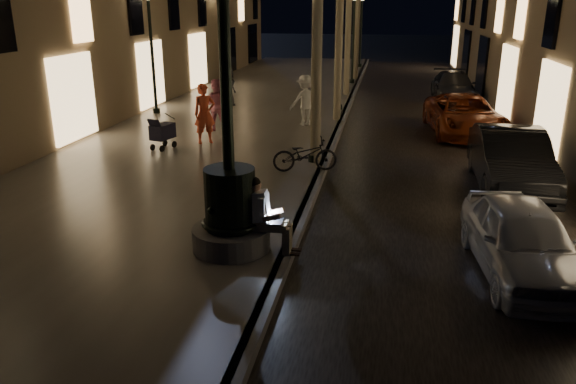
% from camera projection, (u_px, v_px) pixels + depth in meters
% --- Properties ---
extents(ground, '(120.00, 120.00, 0.00)m').
position_uv_depth(ground, '(344.00, 119.00, 22.18)').
color(ground, black).
rests_on(ground, ground).
extents(cobble_lane, '(6.00, 45.00, 0.02)m').
position_uv_depth(cobble_lane, '(421.00, 122.00, 21.68)').
color(cobble_lane, black).
rests_on(cobble_lane, ground).
extents(promenade, '(8.00, 45.00, 0.20)m').
position_uv_depth(promenade, '(246.00, 114.00, 22.80)').
color(promenade, '#645F58').
rests_on(promenade, ground).
extents(curb_strip, '(0.25, 45.00, 0.20)m').
position_uv_depth(curb_strip, '(344.00, 117.00, 22.14)').
color(curb_strip, '#59595B').
rests_on(curb_strip, ground).
extents(fountain_lamppost, '(1.40, 1.40, 5.21)m').
position_uv_depth(fountain_lamppost, '(230.00, 195.00, 9.83)').
color(fountain_lamppost, '#59595B').
rests_on(fountain_lamppost, promenade).
extents(seated_man_laptop, '(1.00, 0.34, 1.37)m').
position_uv_depth(seated_man_laptop, '(264.00, 213.00, 9.82)').
color(seated_man_laptop, gray).
rests_on(seated_man_laptop, promenade).
extents(lamp_curb_a, '(0.36, 0.36, 4.81)m').
position_uv_depth(lamp_curb_a, '(315.00, 50.00, 14.65)').
color(lamp_curb_a, black).
rests_on(lamp_curb_a, promenade).
extents(lamp_curb_b, '(0.36, 0.36, 4.81)m').
position_uv_depth(lamp_curb_b, '(341.00, 33.00, 22.11)').
color(lamp_curb_b, black).
rests_on(lamp_curb_b, promenade).
extents(lamp_curb_c, '(0.36, 0.36, 4.81)m').
position_uv_depth(lamp_curb_c, '(354.00, 25.00, 29.57)').
color(lamp_curb_c, black).
rests_on(lamp_curb_c, promenade).
extents(lamp_curb_d, '(0.36, 0.36, 4.81)m').
position_uv_depth(lamp_curb_d, '(361.00, 20.00, 37.03)').
color(lamp_curb_d, black).
rests_on(lamp_curb_d, promenade).
extents(lamp_left_b, '(0.36, 0.36, 4.81)m').
position_uv_depth(lamp_left_b, '(151.00, 34.00, 21.41)').
color(lamp_left_b, black).
rests_on(lamp_left_b, promenade).
extents(lamp_left_c, '(0.36, 0.36, 4.81)m').
position_uv_depth(lamp_left_c, '(224.00, 24.00, 30.73)').
color(lamp_left_c, black).
rests_on(lamp_left_c, promenade).
extents(stroller, '(0.63, 1.06, 1.07)m').
position_uv_depth(stroller, '(162.00, 132.00, 16.76)').
color(stroller, black).
rests_on(stroller, promenade).
extents(car_front, '(1.81, 3.82, 1.26)m').
position_uv_depth(car_front, '(522.00, 240.00, 9.44)').
color(car_front, '#A8AAB0').
rests_on(car_front, ground).
extents(car_second, '(1.60, 4.47, 1.47)m').
position_uv_depth(car_second, '(511.00, 160.00, 13.81)').
color(car_second, black).
rests_on(car_second, ground).
extents(car_third, '(2.67, 5.04, 1.35)m').
position_uv_depth(car_third, '(464.00, 115.00, 19.50)').
color(car_third, maroon).
rests_on(car_third, ground).
extents(car_rear, '(1.86, 4.50, 1.30)m').
position_uv_depth(car_rear, '(453.00, 87.00, 26.14)').
color(car_rear, '#2C2C31').
rests_on(car_rear, ground).
extents(pedestrian_red, '(0.81, 0.74, 1.85)m').
position_uv_depth(pedestrian_red, '(205.00, 114.00, 17.39)').
color(pedestrian_red, '#CF4629').
rests_on(pedestrian_red, promenade).
extents(pedestrian_pink, '(0.96, 0.81, 1.75)m').
position_uv_depth(pedestrian_pink, '(216.00, 105.00, 19.13)').
color(pedestrian_pink, '#C56881').
rests_on(pedestrian_pink, promenade).
extents(pedestrian_white, '(1.32, 1.16, 1.78)m').
position_uv_depth(pedestrian_white, '(305.00, 100.00, 19.95)').
color(pedestrian_white, silver).
rests_on(pedestrian_white, promenade).
extents(pedestrian_blue, '(0.88, 1.01, 1.64)m').
position_uv_depth(pedestrian_blue, '(223.00, 87.00, 23.43)').
color(pedestrian_blue, '#234D82').
rests_on(pedestrian_blue, promenade).
extents(pedestrian_dark, '(0.70, 0.90, 1.62)m').
position_uv_depth(pedestrian_dark, '(228.00, 87.00, 23.64)').
color(pedestrian_dark, '#333439').
rests_on(pedestrian_dark, promenade).
extents(bicycle, '(1.78, 1.05, 0.88)m').
position_uv_depth(bicycle, '(305.00, 155.00, 14.62)').
color(bicycle, black).
rests_on(bicycle, promenade).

